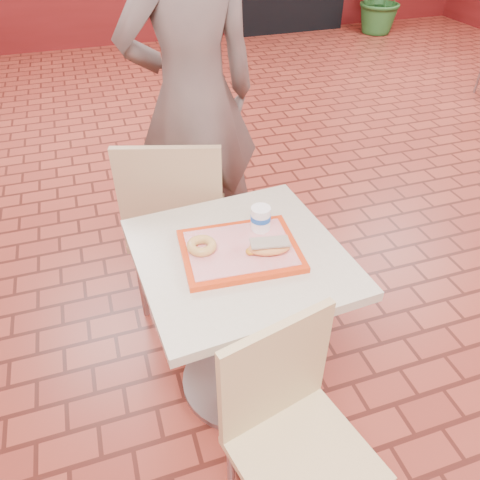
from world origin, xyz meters
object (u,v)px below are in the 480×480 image
object	(u,v)px
chair_main_front	(292,429)
serving_tray	(240,250)
chair_main_back	(177,217)
customer	(193,99)
long_john_donut	(269,247)
paper_cup	(261,218)
main_table	(240,302)
ring_donut	(202,246)

from	to	relation	value
chair_main_front	serving_tray	bearing A→B (deg)	76.32
chair_main_back	serving_tray	xyz separation A→B (m)	(0.12, -0.60, 0.23)
customer	long_john_donut	xyz separation A→B (m)	(0.01, -1.05, -0.15)
serving_tray	paper_cup	bearing A→B (deg)	37.85
long_john_donut	chair_main_back	bearing A→B (deg)	107.74
main_table	chair_main_front	distance (m)	0.54
main_table	chair_main_front	size ratio (longest dim) A/B	0.90
main_table	chair_main_back	world-z (taller)	chair_main_back
serving_tray	paper_cup	size ratio (longest dim) A/B	4.44
main_table	serving_tray	bearing A→B (deg)	0.00
serving_tray	paper_cup	world-z (taller)	paper_cup
customer	serving_tray	world-z (taller)	customer
chair_main_back	paper_cup	size ratio (longest dim) A/B	10.46
main_table	ring_donut	world-z (taller)	ring_donut
customer	paper_cup	xyz separation A→B (m)	(0.03, -0.91, -0.12)
chair_main_back	ring_donut	xyz separation A→B (m)	(-0.01, -0.57, 0.26)
chair_main_front	ring_donut	distance (m)	0.67
main_table	chair_main_front	world-z (taller)	chair_main_front
chair_main_back	main_table	bearing A→B (deg)	118.65
chair_main_back	long_john_donut	xyz separation A→B (m)	(0.21, -0.65, 0.27)
chair_main_front	paper_cup	bearing A→B (deg)	66.52
long_john_donut	paper_cup	world-z (taller)	paper_cup
chair_main_back	long_john_donut	bearing A→B (deg)	124.81
chair_main_front	serving_tray	xyz separation A→B (m)	(0.01, 0.54, 0.30)
main_table	customer	xyz separation A→B (m)	(0.08, 0.99, 0.44)
long_john_donut	serving_tray	bearing A→B (deg)	147.16
serving_tray	long_john_donut	world-z (taller)	long_john_donut
serving_tray	ring_donut	xyz separation A→B (m)	(-0.13, 0.03, 0.03)
serving_tray	long_john_donut	distance (m)	0.11
serving_tray	chair_main_back	bearing A→B (deg)	101.58
main_table	serving_tray	world-z (taller)	serving_tray
customer	ring_donut	xyz separation A→B (m)	(-0.21, -0.96, -0.15)
paper_cup	long_john_donut	bearing A→B (deg)	-98.65
chair_main_back	customer	size ratio (longest dim) A/B	0.51
chair_main_back	customer	bearing A→B (deg)	-100.28
customer	serving_tray	xyz separation A→B (m)	(-0.08, -0.99, -0.18)
chair_main_front	long_john_donut	bearing A→B (deg)	66.03
main_table	ring_donut	distance (m)	0.32
ring_donut	paper_cup	world-z (taller)	paper_cup
paper_cup	chair_main_front	bearing A→B (deg)	-100.34
customer	main_table	bearing A→B (deg)	80.73
chair_main_front	customer	distance (m)	1.60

